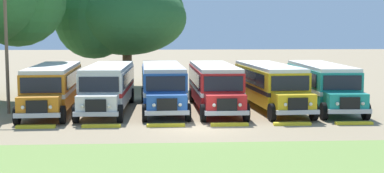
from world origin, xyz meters
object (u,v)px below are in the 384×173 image
parked_bus_slot_0 (53,86)px  broad_shade_tree (123,17)px  parked_bus_slot_4 (270,84)px  parked_bus_slot_5 (322,83)px  parked_bus_slot_3 (214,84)px  utility_pole (6,45)px  parked_bus_slot_1 (108,85)px  parked_bus_slot_2 (163,84)px

parked_bus_slot_0 → broad_shade_tree: size_ratio=0.99×
parked_bus_slot_0 → broad_shade_tree: 14.42m
parked_bus_slot_4 → parked_bus_slot_5: bearing=88.4°
parked_bus_slot_3 → utility_pole: size_ratio=1.41×
parked_bus_slot_0 → parked_bus_slot_1: bearing=92.1°
parked_bus_slot_3 → parked_bus_slot_5: bearing=90.3°
parked_bus_slot_1 → parked_bus_slot_2: bearing=94.5°
parked_bus_slot_2 → parked_bus_slot_4: (6.88, -0.23, 0.00)m
parked_bus_slot_2 → utility_pole: 9.77m
parked_bus_slot_3 → broad_shade_tree: 15.27m
parked_bus_slot_3 → parked_bus_slot_4: size_ratio=0.99×
parked_bus_slot_2 → parked_bus_slot_4: size_ratio=1.00×
parked_bus_slot_2 → broad_shade_tree: bearing=-167.7°
parked_bus_slot_1 → parked_bus_slot_5: size_ratio=1.00×
parked_bus_slot_0 → parked_bus_slot_2: (6.82, 0.43, 0.00)m
parked_bus_slot_5 → parked_bus_slot_3: bearing=-87.1°
parked_bus_slot_2 → parked_bus_slot_0: bearing=-88.2°
parked_bus_slot_2 → utility_pole: size_ratio=1.41×
parked_bus_slot_4 → parked_bus_slot_1: bearing=-94.0°
parked_bus_slot_0 → utility_pole: 3.69m
parked_bus_slot_0 → parked_bus_slot_4: same height
parked_bus_slot_0 → broad_shade_tree: (3.59, 13.21, 4.53)m
utility_pole → parked_bus_slot_2: bearing=8.3°
parked_bus_slot_1 → parked_bus_slot_5: 13.76m
parked_bus_slot_1 → parked_bus_slot_4: (10.31, -0.06, 0.00)m
parked_bus_slot_4 → broad_shade_tree: 17.09m
parked_bus_slot_2 → parked_bus_slot_3: 3.31m
parked_bus_slot_4 → utility_pole: 16.45m
parked_bus_slot_2 → utility_pole: utility_pole is taller
parked_bus_slot_5 → broad_shade_tree: bearing=-131.7°
parked_bus_slot_0 → parked_bus_slot_1: (3.39, 0.26, 0.00)m
parked_bus_slot_3 → parked_bus_slot_5: (7.03, 0.14, 0.00)m
parked_bus_slot_1 → parked_bus_slot_2: same height
parked_bus_slot_3 → utility_pole: 12.94m
parked_bus_slot_2 → parked_bus_slot_5: same height
parked_bus_slot_5 → parked_bus_slot_0: bearing=-87.1°
parked_bus_slot_1 → utility_pole: (-5.91, -1.19, 2.53)m
parked_bus_slot_2 → broad_shade_tree: 13.94m
parked_bus_slot_2 → utility_pole: (-9.34, -1.36, 2.53)m
parked_bus_slot_1 → parked_bus_slot_4: bearing=91.3°
parked_bus_slot_2 → parked_bus_slot_4: same height
parked_bus_slot_1 → broad_shade_tree: broad_shade_tree is taller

